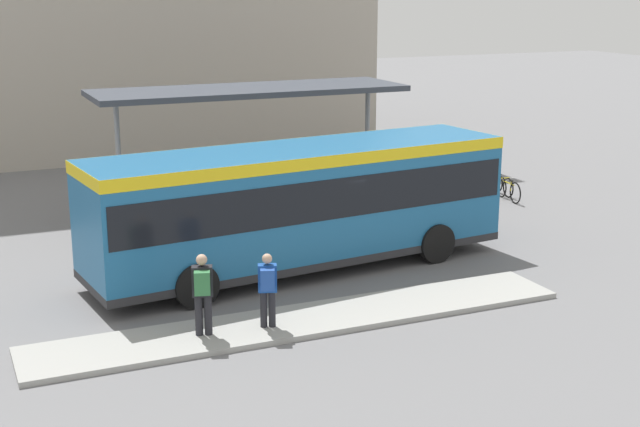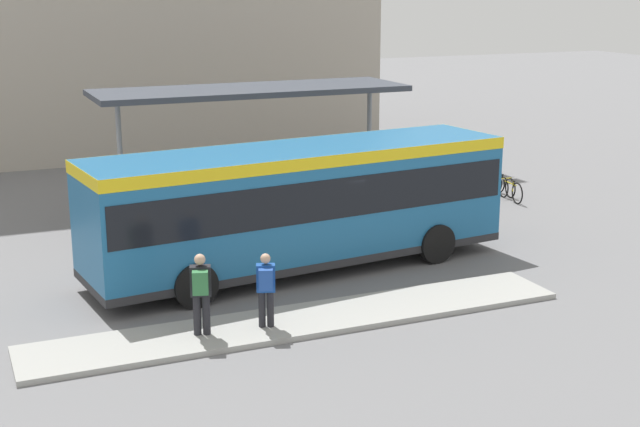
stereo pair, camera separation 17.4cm
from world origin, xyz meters
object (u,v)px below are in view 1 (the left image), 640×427
Objects in this scene: bicycle_white at (501,184)px; potted_planter_far_side at (391,194)px; city_bus at (301,199)px; potted_planter_near_shelter at (295,208)px; pedestrian_companion at (203,290)px; bicycle_red at (486,179)px; bicycle_yellow at (508,189)px; pedestrian_waiting at (268,286)px.

potted_planter_far_side is (-5.00, -1.15, 0.37)m from bicycle_white.
potted_planter_near_shelter is at bearing 63.50° from city_bus.
city_bus is 6.17m from potted_planter_far_side.
potted_planter_far_side is at bearing 33.13° from city_bus.
pedestrian_companion is 1.23× the size of potted_planter_far_side.
bicycle_white is at bearing 12.96° from potted_planter_far_side.
bicycle_red is (-0.07, 0.82, 0.02)m from bicycle_white.
bicycle_yellow is 0.87m from bicycle_white.
pedestrian_waiting is 1.37m from pedestrian_companion.
bicycle_red is 8.42m from potted_planter_near_shelter.
pedestrian_companion reaches higher than bicycle_red.
bicycle_red reaches higher than bicycle_yellow.
bicycle_white is 5.14m from potted_planter_far_side.
pedestrian_companion is 0.99× the size of bicycle_red.
pedestrian_companion is 11.17m from potted_planter_far_side.
city_bus reaches higher than potted_planter_far_side.
pedestrian_companion reaches higher than bicycle_yellow.
city_bus is at bearing -12.13° from pedestrian_waiting.
bicycle_yellow is at bearing -36.32° from pedestrian_waiting.
potted_planter_near_shelter is at bearing -17.17° from pedestrian_companion.
pedestrian_companion is at bearing 128.09° from bicycle_yellow.
bicycle_red is (11.89, 9.52, -0.66)m from pedestrian_waiting.
city_bus is 6.46× the size of pedestrian_companion.
pedestrian_waiting is at bearing -132.65° from potted_planter_far_side.
bicycle_white is 1.16× the size of potted_planter_far_side.
bicycle_red reaches higher than bicycle_white.
potted_planter_far_side is at bearing 101.29° from bicycle_yellow.
bicycle_white is at bearing -34.34° from pedestrian_waiting.
potted_planter_near_shelter is at bearing -76.36° from bicycle_white.
pedestrian_waiting reaches higher than potted_planter_far_side.
city_bus is at bearing 121.34° from bicycle_yellow.
pedestrian_waiting is at bearing 131.33° from bicycle_yellow.
pedestrian_companion is at bearing -141.93° from city_bus.
potted_planter_far_side reaches higher than bicycle_yellow.
pedestrian_waiting is at bearing -48.08° from bicycle_white.
bicycle_yellow is 4.72m from potted_planter_far_side.
pedestrian_waiting reaches higher than bicycle_red.
bicycle_yellow is at bearing -13.38° from bicycle_red.
city_bus reaches higher than bicycle_yellow.
potted_planter_near_shelter is at bearing 179.61° from potted_planter_far_side.
pedestrian_waiting is 1.43× the size of potted_planter_near_shelter.
pedestrian_waiting is at bearing -128.14° from city_bus.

